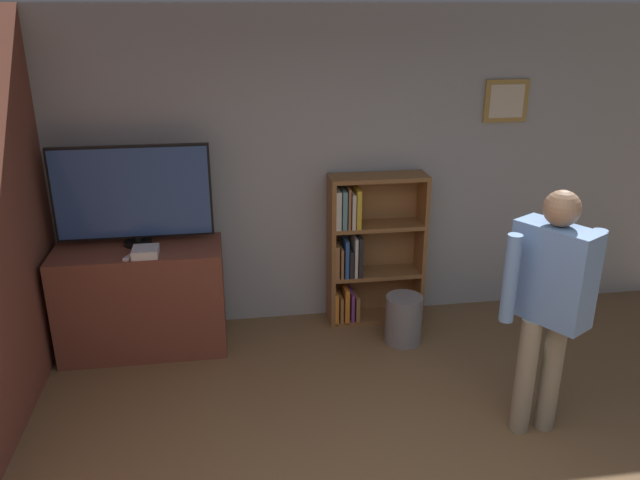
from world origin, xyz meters
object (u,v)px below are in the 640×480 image
television (133,195)px  waste_bin (403,319)px  bookshelf (366,251)px  person (550,294)px  game_console (145,252)px

television → waste_bin: bearing=-8.6°
waste_bin → television: bearing=171.4°
bookshelf → waste_bin: bookshelf is taller
person → waste_bin: person is taller
television → bookshelf: 2.01m
person → bookshelf: bearing=173.9°
television → person: 3.12m
person → waste_bin: (-0.54, 1.25, -0.79)m
game_console → waste_bin: (2.05, -0.07, -0.71)m
game_console → bookshelf: (1.82, 0.39, -0.25)m
game_console → bookshelf: bearing=12.2°
game_console → person: bearing=-27.0°
person → waste_bin: size_ratio=4.00×
television → game_console: (0.09, -0.25, -0.39)m
game_console → waste_bin: 2.17m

